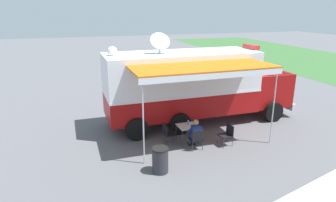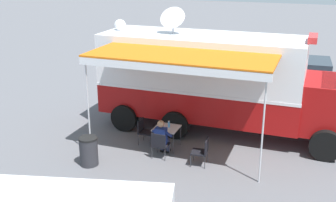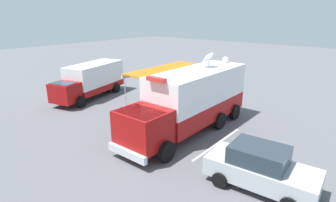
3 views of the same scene
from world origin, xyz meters
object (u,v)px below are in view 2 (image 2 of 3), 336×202
at_px(folding_chair_at_table, 160,143).
at_px(car_behind_truck, 310,78).
at_px(water_bottle, 169,124).
at_px(trash_bin, 89,151).
at_px(folding_table, 167,129).
at_px(command_truck, 221,80).
at_px(seated_responder, 162,137).
at_px(folding_chair_spare_by_truck, 203,150).
at_px(folding_chair_beside_table, 144,129).

height_order(folding_chair_at_table, car_behind_truck, car_behind_truck).
xyz_separation_m(water_bottle, trash_bin, (2.06, -1.84, -0.38)).
bearing_deg(folding_table, command_truck, 149.13).
relative_size(water_bottle, car_behind_truck, 0.05).
relative_size(folding_table, car_behind_truck, 0.19).
xyz_separation_m(command_truck, trash_bin, (4.10, -3.05, -1.49)).
bearing_deg(water_bottle, folding_table, -42.89).
bearing_deg(folding_chair_at_table, seated_responder, -179.29).
distance_m(folding_chair_spare_by_truck, car_behind_truck, 8.73).
bearing_deg(trash_bin, command_truck, 143.40).
bearing_deg(folding_chair_at_table, folding_chair_beside_table, -132.60).
relative_size(folding_chair_spare_by_truck, seated_responder, 0.70).
bearing_deg(folding_table, folding_chair_beside_table, -93.76).
height_order(command_truck, folding_chair_beside_table, command_truck).
bearing_deg(folding_table, seated_responder, 7.29).
height_order(command_truck, water_bottle, command_truck).
xyz_separation_m(command_truck, folding_chair_spare_by_truck, (2.87, 0.22, -1.43)).
bearing_deg(car_behind_truck, folding_table, -28.71).
bearing_deg(trash_bin, folding_chair_at_table, 122.60).
height_order(water_bottle, folding_chair_spare_by_truck, water_bottle).
bearing_deg(seated_responder, water_bottle, -178.41).
relative_size(command_truck, folding_chair_spare_by_truck, 10.94).
distance_m(command_truck, car_behind_truck, 6.24).
bearing_deg(folding_chair_spare_by_truck, command_truck, -175.68).
bearing_deg(command_truck, folding_table, -30.87).
height_order(folding_chair_beside_table, car_behind_truck, car_behind_truck).
distance_m(folding_chair_spare_by_truck, trash_bin, 3.49).
height_order(folding_chair_at_table, folding_chair_spare_by_truck, same).
bearing_deg(command_truck, trash_bin, -36.60).
relative_size(seated_responder, car_behind_truck, 0.29).
bearing_deg(folding_table, water_bottle, 137.11).
height_order(seated_responder, trash_bin, seated_responder).
relative_size(command_truck, folding_table, 11.76).
bearing_deg(folding_chair_at_table, car_behind_truck, 154.10).
xyz_separation_m(folding_table, car_behind_truck, (-7.55, 4.13, 0.21)).
xyz_separation_m(folding_chair_at_table, trash_bin, (1.19, -1.87, -0.06)).
xyz_separation_m(folding_chair_at_table, folding_chair_spare_by_truck, (-0.03, 1.40, 0.00)).
relative_size(command_truck, seated_responder, 7.62).
distance_m(water_bottle, folding_chair_beside_table, 0.96).
bearing_deg(folding_chair_spare_by_truck, water_bottle, -120.32).
relative_size(folding_table, water_bottle, 3.62).
bearing_deg(folding_chair_beside_table, folding_table, 86.24).
bearing_deg(seated_responder, folding_chair_at_table, 0.71).
relative_size(command_truck, water_bottle, 42.50).
bearing_deg(folding_chair_at_table, command_truck, 157.92).
bearing_deg(car_behind_truck, water_bottle, -28.56).
height_order(command_truck, seated_responder, command_truck).
xyz_separation_m(seated_responder, trash_bin, (1.38, -1.86, -0.20)).
xyz_separation_m(command_truck, folding_table, (2.11, -1.26, -1.27)).
xyz_separation_m(folding_chair_beside_table, seated_responder, (0.67, 0.93, 0.14)).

